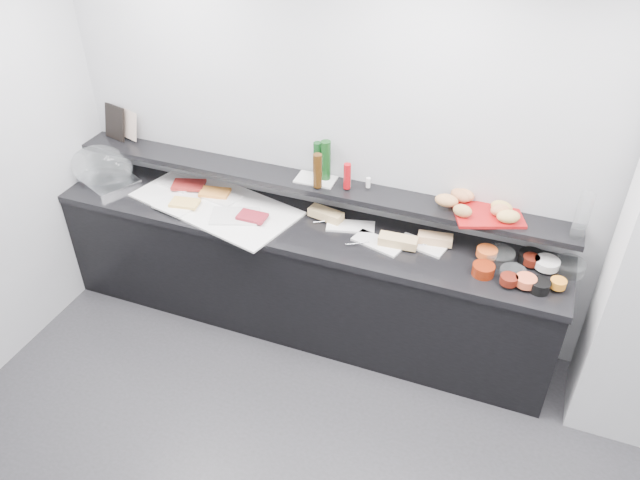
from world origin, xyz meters
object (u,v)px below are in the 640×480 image
(cloche_base, at_px, (105,178))
(carafe, at_px, (582,216))
(sandwich_plate_mid, at_px, (378,243))
(framed_print, at_px, (115,122))
(bread_tray, at_px, (488,215))
(condiment_tray, at_px, (316,179))

(cloche_base, distance_m, carafe, 3.39)
(sandwich_plate_mid, height_order, framed_print, framed_print)
(cloche_base, bearing_deg, carafe, 26.79)
(framed_print, height_order, bread_tray, framed_print)
(cloche_base, xyz_separation_m, condiment_tray, (1.66, 0.19, 0.24))
(cloche_base, height_order, framed_print, framed_print)
(carafe, bearing_deg, bread_tray, 176.25)
(bread_tray, xyz_separation_m, carafe, (0.53, -0.03, 0.14))
(cloche_base, relative_size, carafe, 1.67)
(cloche_base, height_order, bread_tray, bread_tray)
(condiment_tray, bearing_deg, cloche_base, -175.15)
(bread_tray, bearing_deg, cloche_base, 162.30)
(bread_tray, height_order, carafe, carafe)
(framed_print, distance_m, condiment_tray, 1.66)
(bread_tray, bearing_deg, sandwich_plate_mid, 176.47)
(cloche_base, distance_m, framed_print, 0.43)
(sandwich_plate_mid, xyz_separation_m, carafe, (1.18, 0.17, 0.39))
(framed_print, xyz_separation_m, condiment_tray, (1.66, -0.05, -0.12))
(cloche_base, xyz_separation_m, carafe, (3.36, 0.13, 0.38))
(cloche_base, bearing_deg, framed_print, 114.90)
(cloche_base, distance_m, sandwich_plate_mid, 2.18)
(sandwich_plate_mid, bearing_deg, condiment_tray, 172.41)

